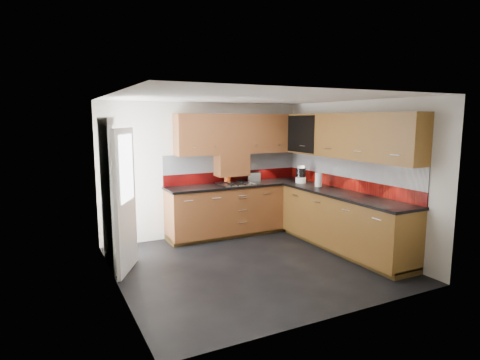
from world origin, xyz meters
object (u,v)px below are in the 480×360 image
utensil_pot (227,178)px  food_processor (301,175)px  gas_hob (236,183)px  toaster (254,177)px

utensil_pot → food_processor: size_ratio=1.35×
gas_hob → utensil_pot: (-0.10, 0.15, 0.08)m
toaster → food_processor: (0.67, -0.58, 0.06)m
gas_hob → toaster: toaster is taller
toaster → utensil_pot: bearing=-176.2°
gas_hob → food_processor: 1.22m
food_processor → utensil_pot: bearing=156.6°
food_processor → gas_hob: bearing=161.3°
utensil_pot → gas_hob: bearing=-56.6°
utensil_pot → food_processor: utensil_pot is taller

